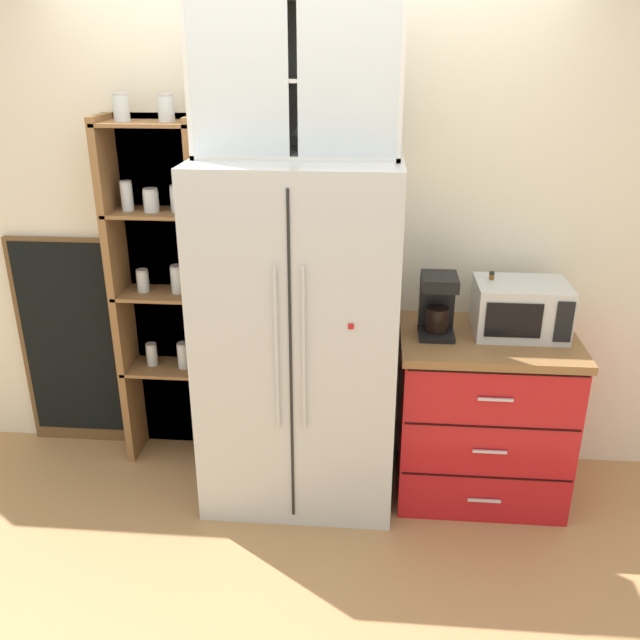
# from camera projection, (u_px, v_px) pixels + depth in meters

# --- Properties ---
(ground_plane) EXTENTS (10.80, 10.80, 0.00)m
(ground_plane) POSITION_uv_depth(u_px,v_px,m) (302.00, 481.00, 3.66)
(ground_plane) COLOR tan
(wall_back_cream) EXTENTS (5.10, 0.10, 2.55)m
(wall_back_cream) POSITION_uv_depth(u_px,v_px,m) (308.00, 235.00, 3.55)
(wall_back_cream) COLOR silver
(wall_back_cream) RESTS_ON ground
(refrigerator) EXTENTS (0.94, 0.73, 1.74)m
(refrigerator) POSITION_uv_depth(u_px,v_px,m) (300.00, 336.00, 3.33)
(refrigerator) COLOR silver
(refrigerator) RESTS_ON ground
(pantry_shelf_column) EXTENTS (0.54, 0.29, 1.99)m
(pantry_shelf_column) POSITION_uv_depth(u_px,v_px,m) (165.00, 286.00, 3.60)
(pantry_shelf_column) COLOR brown
(pantry_shelf_column) RESTS_ON ground
(counter_cabinet) EXTENTS (0.86, 0.64, 0.88)m
(counter_cabinet) POSITION_uv_depth(u_px,v_px,m) (481.00, 414.00, 3.46)
(counter_cabinet) COLOR red
(counter_cabinet) RESTS_ON ground
(microwave) EXTENTS (0.44, 0.33, 0.26)m
(microwave) POSITION_uv_depth(u_px,v_px,m) (520.00, 308.00, 3.28)
(microwave) COLOR silver
(microwave) RESTS_ON counter_cabinet
(coffee_maker) EXTENTS (0.17, 0.20, 0.31)m
(coffee_maker) POSITION_uv_depth(u_px,v_px,m) (437.00, 304.00, 3.26)
(coffee_maker) COLOR black
(coffee_maker) RESTS_ON counter_cabinet
(mug_charcoal) EXTENTS (0.11, 0.08, 0.09)m
(mug_charcoal) POSITION_uv_depth(u_px,v_px,m) (490.00, 328.00, 3.28)
(mug_charcoal) COLOR #2D2D33
(mug_charcoal) RESTS_ON counter_cabinet
(bottle_amber) EXTENTS (0.06, 0.06, 0.30)m
(bottle_amber) POSITION_uv_depth(u_px,v_px,m) (489.00, 304.00, 3.33)
(bottle_amber) COLOR brown
(bottle_amber) RESTS_ON counter_cabinet
(upper_cabinet) EXTENTS (0.91, 0.32, 0.65)m
(upper_cabinet) POSITION_uv_depth(u_px,v_px,m) (298.00, 80.00, 2.92)
(upper_cabinet) COLOR silver
(upper_cabinet) RESTS_ON refrigerator
(chalkboard_menu) EXTENTS (0.60, 0.04, 1.25)m
(chalkboard_menu) POSITION_uv_depth(u_px,v_px,m) (72.00, 343.00, 3.83)
(chalkboard_menu) COLOR brown
(chalkboard_menu) RESTS_ON ground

